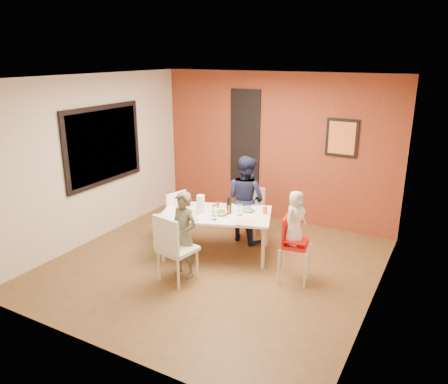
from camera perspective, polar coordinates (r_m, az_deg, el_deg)
The scene contains 35 objects.
ground at distance 6.58m, azimuth -1.28°, elevation -9.44°, with size 4.50×4.50×0.00m, color brown.
ceiling at distance 5.86m, azimuth -1.46°, elevation 14.74°, with size 4.50×4.50×0.02m, color silver.
wall_back at distance 8.05m, azimuth 6.74°, elevation 5.75°, with size 4.50×0.02×2.70m, color beige.
wall_front at distance 4.40m, azimuth -16.31°, elevation -5.17°, with size 4.50×0.02×2.70m, color beige.
wall_left at distance 7.44m, azimuth -16.57°, elevation 4.14°, with size 0.02×4.50×2.70m, color beige.
wall_right at distance 5.37m, azimuth 19.90°, elevation -1.34°, with size 0.02×4.50×2.70m, color beige.
brick_accent_wall at distance 8.03m, azimuth 6.69°, elevation 5.73°, with size 4.50×0.02×2.70m, color maroon.
picture_window_frame at distance 7.52m, azimuth -15.46°, elevation 5.93°, with size 0.05×1.70×1.30m, color black.
picture_window_pane at distance 7.51m, azimuth -15.38°, elevation 5.92°, with size 0.02×1.55×1.15m, color black.
glassblock_strip at distance 8.23m, azimuth 2.79°, elevation 7.18°, with size 0.55×0.03×1.70m, color silver.
glassblock_surround at distance 8.23m, azimuth 2.78°, elevation 7.18°, with size 0.60×0.03×1.76m, color black.
art_print_frame at distance 7.60m, azimuth 15.16°, elevation 6.85°, with size 0.54×0.03×0.64m, color black.
art_print_canvas at distance 7.58m, azimuth 15.13°, elevation 6.83°, with size 0.44×0.01×0.54m, color orange.
dining_table at distance 6.66m, azimuth -1.02°, elevation -3.23°, with size 1.85×1.42×0.68m.
chair_near at distance 5.92m, azimuth -6.72°, elevation -6.98°, with size 0.52×0.52×0.97m.
chair_far at distance 7.45m, azimuth 3.61°, elevation -2.23°, with size 0.40×0.40×0.84m.
chair_left at distance 7.22m, azimuth -6.76°, elevation -2.80°, with size 0.50×0.50×0.88m.
high_chair at distance 6.04m, azimuth 8.93°, elevation -6.52°, with size 0.43×0.43×0.91m.
child_near at distance 6.06m, azimuth -5.28°, elevation -5.59°, with size 0.45×0.29×1.23m, color #51513A.
child_far at distance 7.16m, azimuth 2.86°, elevation -0.89°, with size 0.70×0.55×1.44m, color black.
toddler at distance 5.90m, azimuth 9.32°, elevation -3.34°, with size 0.36×0.24×0.74m, color beige.
plate_near_left at distance 6.38m, azimuth -4.62°, elevation -3.62°, with size 0.22×0.22×0.01m, color silver.
plate_far_mid at distance 6.92m, azimuth -0.47°, elevation -1.83°, with size 0.22×0.22×0.01m, color white.
plate_near_right at distance 6.25m, azimuth 2.71°, elevation -4.03°, with size 0.23×0.23×0.01m, color white.
plate_far_left at distance 6.98m, azimuth -5.38°, elevation -1.72°, with size 0.22×0.22×0.01m, color white.
salad_bowl_a at distance 6.57m, azimuth -0.49°, elevation -2.70°, with size 0.24×0.24×0.06m, color white.
salad_bowl_b at distance 6.71m, azimuth 3.16°, elevation -2.34°, with size 0.20×0.20×0.05m, color white.
wine_bottle at distance 6.57m, azimuth 0.63°, elevation -1.74°, with size 0.07×0.07×0.26m, color black.
wine_glass_a at distance 6.35m, azimuth -1.24°, elevation -2.66°, with size 0.08×0.08×0.22m, color white.
wine_glass_b at distance 6.52m, azimuth 2.12°, elevation -2.30°, with size 0.06×0.06×0.18m, color white.
paper_towel_roll at distance 6.60m, azimuth -3.07°, elevation -1.61°, with size 0.12×0.12×0.28m, color white.
condiment_red at distance 6.56m, azimuth 0.62°, elevation -2.34°, with size 0.04×0.04×0.14m, color red.
condiment_green at distance 6.65m, azimuth 0.86°, elevation -2.09°, with size 0.03×0.03×0.14m, color #326E24.
condiment_brown at distance 6.70m, azimuth -0.82°, elevation -1.91°, with size 0.04×0.04×0.14m, color brown.
sippy_cup at distance 6.61m, azimuth 5.36°, elevation -2.37°, with size 0.07×0.07×0.12m, color orange.
Camera 1 is at (2.95, -5.06, 3.01)m, focal length 35.00 mm.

